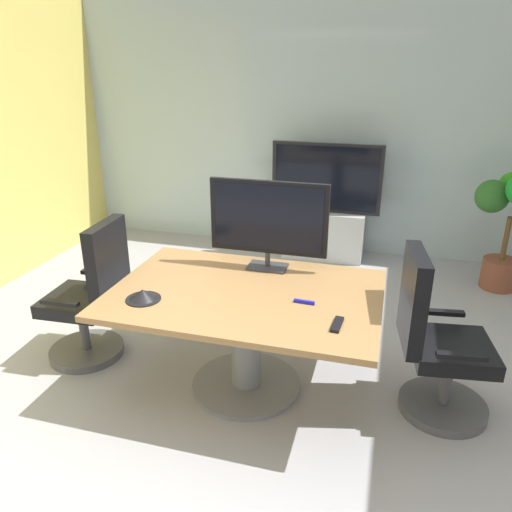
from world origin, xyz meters
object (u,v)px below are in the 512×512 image
(office_chair_right, at_px, (436,349))
(potted_plant, at_px, (510,213))
(tv_monitor, at_px, (268,220))
(conference_phone, at_px, (143,295))
(office_chair_left, at_px, (92,303))
(remote_control, at_px, (337,324))
(conference_table, at_px, (246,318))
(wall_display_unit, at_px, (324,220))

(office_chair_right, bearing_deg, potted_plant, -27.02)
(tv_monitor, xyz_separation_m, conference_phone, (-0.62, -0.71, -0.33))
(office_chair_left, height_order, remote_control, office_chair_left)
(office_chair_left, relative_size, tv_monitor, 1.30)
(conference_table, height_order, office_chair_left, office_chair_left)
(office_chair_right, distance_m, remote_control, 0.75)
(office_chair_right, height_order, potted_plant, potted_plant)
(potted_plant, bearing_deg, office_chair_right, -109.23)
(office_chair_right, bearing_deg, conference_phone, 93.98)
(conference_phone, relative_size, remote_control, 1.29)
(conference_table, xyz_separation_m, office_chair_left, (-1.21, 0.05, -0.09))
(tv_monitor, distance_m, conference_phone, 1.00)
(office_chair_right, relative_size, wall_display_unit, 0.83)
(office_chair_right, bearing_deg, remote_control, 114.82)
(wall_display_unit, height_order, conference_phone, wall_display_unit)
(wall_display_unit, bearing_deg, conference_phone, -104.34)
(conference_table, distance_m, conference_phone, 0.69)
(tv_monitor, xyz_separation_m, wall_display_unit, (0.11, 2.15, -0.65))
(office_chair_right, relative_size, tv_monitor, 1.30)
(tv_monitor, distance_m, remote_control, 0.99)
(office_chair_right, distance_m, potted_plant, 2.25)
(potted_plant, bearing_deg, tv_monitor, -137.16)
(wall_display_unit, bearing_deg, office_chair_left, -118.36)
(office_chair_left, bearing_deg, tv_monitor, 103.47)
(conference_phone, distance_m, remote_control, 1.21)
(remote_control, bearing_deg, potted_plant, 66.04)
(tv_monitor, bearing_deg, office_chair_left, -163.60)
(conference_table, relative_size, tv_monitor, 2.07)
(conference_table, height_order, conference_phone, conference_phone)
(tv_monitor, xyz_separation_m, potted_plant, (1.91, 1.77, -0.31))
(conference_table, xyz_separation_m, tv_monitor, (0.04, 0.42, 0.55))
(conference_table, height_order, tv_monitor, tv_monitor)
(office_chair_left, height_order, conference_phone, office_chair_left)
(conference_table, relative_size, conference_phone, 7.90)
(office_chair_right, xyz_separation_m, remote_control, (-0.59, -0.37, 0.29))
(office_chair_left, height_order, tv_monitor, tv_monitor)
(potted_plant, bearing_deg, office_chair_left, -145.93)
(remote_control, bearing_deg, wall_display_unit, 103.56)
(wall_display_unit, distance_m, conference_phone, 2.97)
(office_chair_left, height_order, office_chair_right, same)
(conference_table, bearing_deg, office_chair_left, 177.49)
(tv_monitor, distance_m, wall_display_unit, 2.25)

